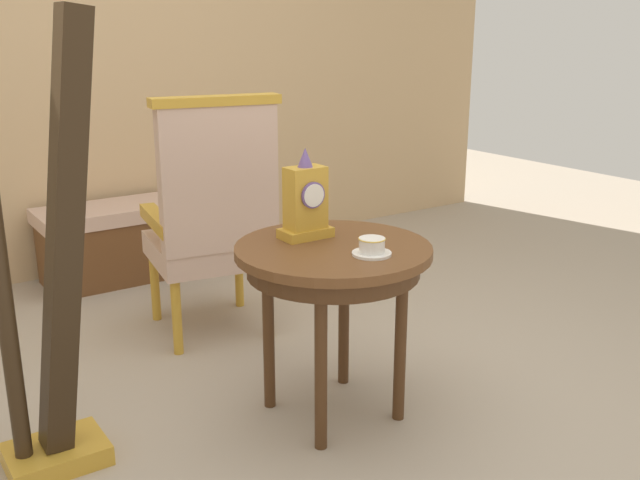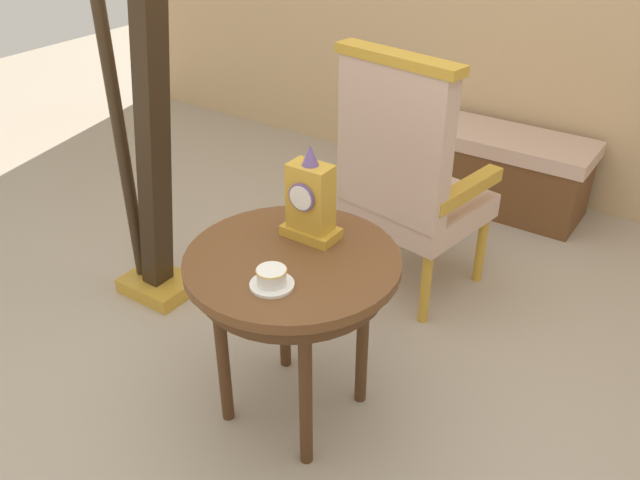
{
  "view_description": "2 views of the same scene",
  "coord_description": "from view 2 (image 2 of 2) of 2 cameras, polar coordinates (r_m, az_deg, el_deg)",
  "views": [
    {
      "loc": [
        -1.34,
        -2.03,
        1.42
      ],
      "look_at": [
        0.02,
        -0.02,
        0.7
      ],
      "focal_mm": 40.67,
      "sensor_mm": 36.0,
      "label": 1
    },
    {
      "loc": [
        1.19,
        -1.45,
        1.83
      ],
      "look_at": [
        0.12,
        0.12,
        0.68
      ],
      "focal_mm": 37.33,
      "sensor_mm": 36.0,
      "label": 2
    }
  ],
  "objects": [
    {
      "name": "teacup_left",
      "position": [
        2.01,
        -4.16,
        -3.29
      ],
      "size": [
        0.14,
        0.14,
        0.06
      ],
      "color": "white",
      "rests_on": "side_table"
    },
    {
      "name": "mantel_clock",
      "position": [
        2.2,
        -0.83,
        3.33
      ],
      "size": [
        0.19,
        0.11,
        0.34
      ],
      "color": "gold",
      "rests_on": "side_table"
    },
    {
      "name": "ground_plane",
      "position": [
        2.62,
        -3.8,
        -13.2
      ],
      "size": [
        10.0,
        10.0,
        0.0
      ],
      "primitive_type": "plane",
      "color": "tan"
    },
    {
      "name": "harp",
      "position": [
        2.88,
        -14.79,
        6.62
      ],
      "size": [
        0.4,
        0.24,
        1.7
      ],
      "color": "gold",
      "rests_on": "ground"
    },
    {
      "name": "side_table",
      "position": [
        2.19,
        -2.42,
        -3.26
      ],
      "size": [
        0.71,
        0.71,
        0.67
      ],
      "color": "brown",
      "rests_on": "ground"
    },
    {
      "name": "window_bench",
      "position": [
        3.92,
        14.43,
        6.02
      ],
      "size": [
        1.09,
        0.4,
        0.44
      ],
      "color": "#CCA893",
      "rests_on": "ground"
    },
    {
      "name": "armchair",
      "position": [
        2.88,
        7.52,
        5.48
      ],
      "size": [
        0.62,
        0.61,
        1.14
      ],
      "color": "#CCA893",
      "rests_on": "ground"
    }
  ]
}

